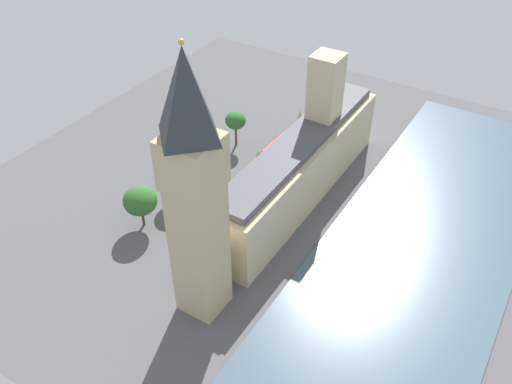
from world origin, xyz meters
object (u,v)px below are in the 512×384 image
object	(u,v)px
parliament_building	(301,163)
double_decker_bus_midblock	(278,149)
plane_tree_leading	(140,201)
street_lamp_near_tower	(192,168)
clock_tower	(195,191)
car_yellow_cab_opposite_hall	(218,201)
car_dark_green_corner	(253,174)
pedestrian_kerbside	(304,143)
plane_tree_far_end	(180,170)
pedestrian_trailing	(250,195)
plane_tree_under_trees	(236,121)

from	to	relation	value
parliament_building	double_decker_bus_midblock	world-z (taller)	parliament_building
plane_tree_leading	street_lamp_near_tower	size ratio (longest dim) A/B	1.52
clock_tower	car_yellow_cab_opposite_hall	distance (m)	36.27
double_decker_bus_midblock	car_dark_green_corner	bearing A→B (deg)	85.03
car_yellow_cab_opposite_hall	pedestrian_kerbside	distance (m)	30.83
plane_tree_far_end	parliament_building	bearing A→B (deg)	-146.19
double_decker_bus_midblock	car_yellow_cab_opposite_hall	size ratio (longest dim) A/B	2.52
car_yellow_cab_opposite_hall	pedestrian_trailing	bearing A→B (deg)	55.22
car_dark_green_corner	street_lamp_near_tower	size ratio (longest dim) A/B	0.67
pedestrian_trailing	plane_tree_under_trees	world-z (taller)	plane_tree_under_trees
car_yellow_cab_opposite_hall	pedestrian_kerbside	bearing A→B (deg)	83.46
car_dark_green_corner	plane_tree_far_end	distance (m)	17.91
pedestrian_trailing	plane_tree_leading	world-z (taller)	plane_tree_leading
car_yellow_cab_opposite_hall	plane_tree_under_trees	world-z (taller)	plane_tree_under_trees
parliament_building	car_dark_green_corner	world-z (taller)	parliament_building
pedestrian_trailing	plane_tree_under_trees	bearing A→B (deg)	75.94
double_decker_bus_midblock	pedestrian_trailing	size ratio (longest dim) A/B	7.06
pedestrian_kerbside	plane_tree_far_end	xyz separation A→B (m)	(13.10, 32.04, 6.27)
double_decker_bus_midblock	plane_tree_far_end	world-z (taller)	plane_tree_far_end
car_yellow_cab_opposite_hall	plane_tree_under_trees	xyz separation A→B (m)	(9.63, -21.45, 6.14)
double_decker_bus_midblock	pedestrian_trailing	xyz separation A→B (m)	(-2.17, 16.03, -1.96)
pedestrian_trailing	plane_tree_leading	bearing A→B (deg)	178.49
clock_tower	plane_tree_under_trees	world-z (taller)	clock_tower
car_dark_green_corner	clock_tower	bearing A→B (deg)	111.73
car_dark_green_corner	car_yellow_cab_opposite_hall	size ratio (longest dim) A/B	0.98
double_decker_bus_midblock	street_lamp_near_tower	size ratio (longest dim) A/B	1.73
plane_tree_under_trees	street_lamp_near_tower	distance (m)	18.44
clock_tower	car_dark_green_corner	xyz separation A→B (m)	(12.43, -35.76, -24.20)
pedestrian_trailing	plane_tree_under_trees	size ratio (longest dim) A/B	0.16
double_decker_bus_midblock	car_yellow_cab_opposite_hall	bearing A→B (deg)	85.98
pedestrian_kerbside	double_decker_bus_midblock	bearing A→B (deg)	71.00
car_yellow_cab_opposite_hall	parliament_building	bearing A→B (deg)	46.68
car_yellow_cab_opposite_hall	plane_tree_under_trees	size ratio (longest dim) A/B	0.45
plane_tree_far_end	street_lamp_near_tower	xyz separation A→B (m)	(0.71, -4.81, -2.68)
clock_tower	car_yellow_cab_opposite_hall	xyz separation A→B (m)	(13.53, -23.38, -24.20)
double_decker_bus_midblock	plane_tree_far_end	size ratio (longest dim) A/B	1.08
street_lamp_near_tower	parliament_building	bearing A→B (deg)	-156.74
clock_tower	car_yellow_cab_opposite_hall	world-z (taller)	clock_tower
plane_tree_under_trees	car_yellow_cab_opposite_hall	bearing A→B (deg)	114.18
double_decker_bus_midblock	car_dark_green_corner	world-z (taller)	double_decker_bus_midblock
clock_tower	street_lamp_near_tower	bearing A→B (deg)	-49.69
parliament_building	double_decker_bus_midblock	distance (m)	15.18
parliament_building	plane_tree_far_end	xyz separation A→B (m)	(21.34, 14.29, -1.22)
double_decker_bus_midblock	street_lamp_near_tower	bearing A→B (deg)	60.57
clock_tower	plane_tree_far_end	size ratio (longest dim) A/B	4.95
parliament_building	street_lamp_near_tower	bearing A→B (deg)	23.26
double_decker_bus_midblock	pedestrian_kerbside	size ratio (longest dim) A/B	6.80
double_decker_bus_midblock	car_dark_green_corner	size ratio (longest dim) A/B	2.58
parliament_building	pedestrian_kerbside	distance (m)	20.96
double_decker_bus_midblock	parliament_building	bearing A→B (deg)	141.52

